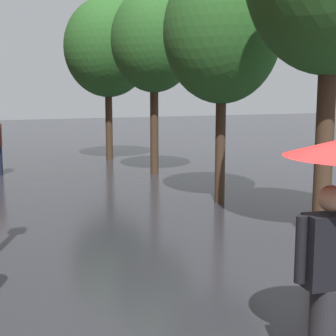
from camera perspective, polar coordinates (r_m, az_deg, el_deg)
The scene contains 3 objects.
street_tree_1 at distance 10.58m, azimuth 6.18°, elevation 15.07°, with size 2.41×2.41×4.99m.
street_tree_2 at distance 14.24m, azimuth -1.61°, elevation 14.26°, with size 2.38×2.38×5.17m.
street_tree_3 at distance 17.44m, azimuth -6.89°, elevation 13.44°, with size 2.93×2.93×5.47m.
Camera 1 is at (-2.42, -3.23, 2.35)m, focal length 53.51 mm.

